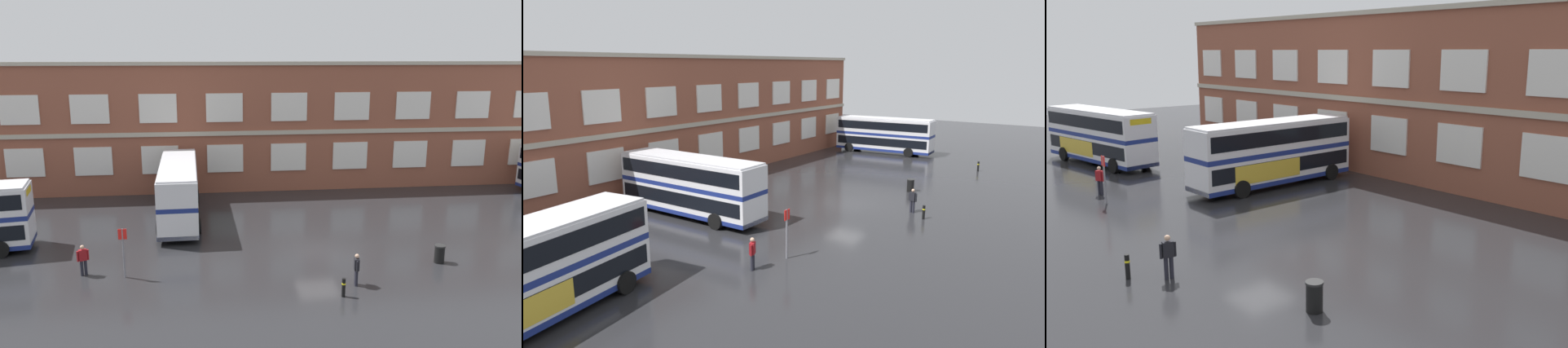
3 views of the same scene
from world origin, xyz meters
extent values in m
plane|color=#232326|center=(0.00, 2.00, 0.00)|extent=(120.00, 120.00, 0.00)
cube|color=brown|center=(-2.24, 18.00, 5.29)|extent=(53.61, 8.00, 10.59)
cube|color=#B2A893|center=(-2.24, 13.92, 5.08)|extent=(53.61, 0.16, 0.36)
cube|color=#B2A893|center=(-2.24, 13.95, 10.74)|extent=(53.61, 0.28, 0.30)
cube|color=silver|center=(-26.36, 13.94, 2.96)|extent=(3.00, 0.12, 2.33)
cube|color=silver|center=(-21.00, 13.94, 2.96)|extent=(3.00, 0.12, 2.33)
cube|color=silver|center=(-15.64, 13.94, 2.96)|extent=(3.00, 0.12, 2.33)
cube|color=silver|center=(-10.28, 13.94, 2.96)|extent=(3.00, 0.12, 2.33)
cube|color=silver|center=(-4.92, 13.94, 2.96)|extent=(3.00, 0.12, 2.33)
cube|color=silver|center=(0.44, 13.94, 2.96)|extent=(3.00, 0.12, 2.33)
cube|color=silver|center=(5.80, 13.94, 2.96)|extent=(3.00, 0.12, 2.33)
cube|color=silver|center=(-26.36, 13.94, 7.20)|extent=(3.00, 0.12, 2.33)
cube|color=silver|center=(-21.00, 13.94, 7.20)|extent=(3.00, 0.12, 2.33)
cube|color=silver|center=(-15.64, 13.94, 7.20)|extent=(3.00, 0.12, 2.33)
cube|color=silver|center=(-10.28, 13.94, 7.20)|extent=(3.00, 0.12, 2.33)
cube|color=silver|center=(-4.92, 13.94, 7.20)|extent=(3.00, 0.12, 2.33)
cube|color=silver|center=(0.44, 13.94, 7.20)|extent=(3.00, 0.12, 2.33)
cube|color=silver|center=(5.80, 13.94, 7.20)|extent=(3.00, 0.12, 2.33)
cube|color=silver|center=(-22.55, 1.76, 1.23)|extent=(11.26, 4.16, 1.75)
cube|color=black|center=(-22.55, 1.76, 1.44)|extent=(10.83, 4.14, 0.90)
cube|color=navy|center=(-22.55, 1.76, 2.25)|extent=(11.26, 4.16, 0.30)
cube|color=silver|center=(-22.55, 1.76, 3.17)|extent=(11.26, 4.16, 1.55)
cube|color=black|center=(-22.55, 1.76, 3.25)|extent=(10.83, 4.14, 0.90)
cube|color=navy|center=(-22.55, 1.76, 0.49)|extent=(11.26, 4.18, 0.28)
cube|color=silver|center=(-22.55, 1.76, 4.01)|extent=(11.02, 4.03, 0.12)
cube|color=gold|center=(-23.67, 0.29, 1.31)|extent=(4.79, 0.75, 1.10)
cube|color=yellow|center=(-17.14, 2.58, 3.60)|extent=(0.31, 1.65, 0.40)
cylinder|color=black|center=(-18.56, 1.08, 0.52)|extent=(1.08, 0.47, 1.04)
cylinder|color=black|center=(-18.94, 3.60, 0.52)|extent=(1.08, 0.47, 1.04)
cylinder|color=black|center=(-25.63, 0.01, 0.52)|extent=(1.08, 0.47, 1.04)
cylinder|color=black|center=(-26.01, 2.53, 0.52)|extent=(1.08, 0.47, 1.04)
cube|color=silver|center=(-8.51, 7.24, 1.23)|extent=(2.80, 11.06, 1.75)
cube|color=black|center=(-8.51, 7.24, 1.44)|extent=(2.83, 10.62, 0.90)
cube|color=navy|center=(-8.51, 7.24, 2.25)|extent=(2.80, 11.06, 0.30)
cube|color=silver|center=(-8.51, 7.24, 3.17)|extent=(2.80, 11.06, 1.55)
cube|color=black|center=(-8.51, 7.24, 3.25)|extent=(2.83, 10.62, 0.90)
cube|color=navy|center=(-8.51, 7.24, 0.49)|extent=(2.82, 11.06, 0.28)
cube|color=silver|center=(-8.51, 7.24, 4.01)|extent=(2.69, 10.83, 0.12)
cube|color=gold|center=(-7.19, 5.95, 1.31)|extent=(0.14, 4.84, 1.10)
cube|color=yellow|center=(-8.64, 12.71, 3.60)|extent=(1.66, 0.10, 0.40)
cylinder|color=black|center=(-7.33, 11.12, 0.52)|extent=(0.34, 1.05, 1.04)
cylinder|color=black|center=(-9.88, 11.06, 0.52)|extent=(0.34, 1.05, 1.04)
cylinder|color=black|center=(-7.16, 3.97, 0.52)|extent=(0.34, 1.05, 1.04)
cylinder|color=black|center=(-9.71, 3.92, 0.52)|extent=(0.34, 1.05, 1.04)
cylinder|color=black|center=(-13.31, -1.95, 0.42)|extent=(0.21, 0.21, 0.85)
cylinder|color=black|center=(-13.13, -1.87, 0.42)|extent=(0.21, 0.21, 0.85)
cube|color=maroon|center=(-13.22, -1.91, 1.15)|extent=(0.46, 0.38, 0.60)
cylinder|color=maroon|center=(-13.45, -2.02, 1.12)|extent=(0.15, 0.15, 0.57)
cylinder|color=maroon|center=(-12.98, -1.80, 1.12)|extent=(0.15, 0.15, 0.57)
sphere|color=tan|center=(-13.22, -1.91, 1.59)|extent=(0.22, 0.22, 0.22)
cylinder|color=black|center=(0.87, -4.63, 0.42)|extent=(0.19, 0.19, 0.85)
cylinder|color=black|center=(0.84, -4.83, 0.42)|extent=(0.19, 0.19, 0.85)
cube|color=black|center=(0.86, -4.73, 1.15)|extent=(0.31, 0.44, 0.60)
cylinder|color=black|center=(0.90, -4.47, 1.12)|extent=(0.13, 0.13, 0.57)
cylinder|color=black|center=(0.81, -4.99, 1.12)|extent=(0.13, 0.13, 0.57)
sphere|color=tan|center=(0.86, -4.73, 1.59)|extent=(0.22, 0.22, 0.22)
cylinder|color=slate|center=(-11.01, -2.44, 1.35)|extent=(0.10, 0.10, 2.70)
cube|color=red|center=(-11.01, -2.46, 2.42)|extent=(0.44, 0.04, 0.56)
cylinder|color=black|center=(6.39, -2.41, 0.47)|extent=(0.56, 0.56, 0.95)
cylinder|color=black|center=(6.39, -2.41, 0.99)|extent=(0.60, 0.60, 0.08)
cylinder|color=black|center=(-0.12, -5.90, 0.47)|extent=(0.18, 0.18, 0.95)
cylinder|color=yellow|center=(-0.12, -5.90, 0.68)|extent=(0.19, 0.19, 0.08)
camera|label=1|loc=(-6.72, -28.33, 11.58)|focal=35.46mm
camera|label=2|loc=(-31.16, -16.67, 10.06)|focal=34.08mm
camera|label=3|loc=(19.11, -13.64, 8.28)|focal=38.85mm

